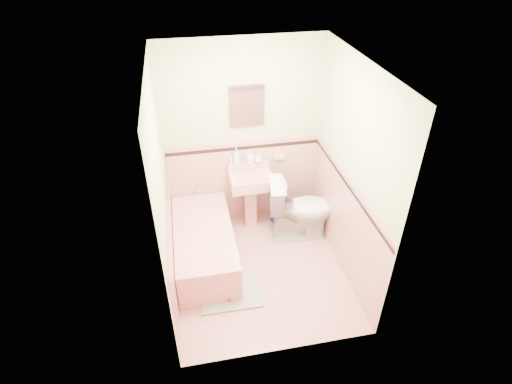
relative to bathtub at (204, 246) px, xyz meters
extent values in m
plane|color=pink|center=(0.63, -0.33, -0.23)|extent=(2.20, 2.20, 0.00)
plane|color=white|center=(0.63, -0.33, 2.27)|extent=(2.20, 2.20, 0.00)
plane|color=#F5EAC7|center=(0.63, 0.77, 1.02)|extent=(2.50, 0.00, 2.50)
plane|color=#F5EAC7|center=(0.63, -1.43, 1.02)|extent=(2.50, 0.00, 2.50)
plane|color=#F5EAC7|center=(-0.37, -0.33, 1.02)|extent=(0.00, 2.50, 2.50)
plane|color=#F5EAC7|center=(1.63, -0.33, 1.02)|extent=(0.00, 2.50, 2.50)
plane|color=pink|center=(0.63, 0.76, 0.38)|extent=(2.00, 0.00, 2.00)
plane|color=pink|center=(0.63, -1.42, 0.38)|extent=(2.00, 0.00, 2.00)
plane|color=pink|center=(-0.36, -0.33, 0.38)|extent=(0.00, 2.20, 2.20)
plane|color=pink|center=(1.62, -0.33, 0.38)|extent=(0.00, 2.20, 2.20)
plane|color=black|center=(0.63, 0.75, 0.90)|extent=(2.00, 0.00, 2.00)
plane|color=black|center=(0.63, -1.41, 0.90)|extent=(2.00, 0.00, 2.00)
plane|color=black|center=(-0.35, -0.33, 0.89)|extent=(0.00, 2.20, 2.20)
plane|color=black|center=(1.61, -0.33, 0.89)|extent=(0.00, 2.20, 2.20)
plane|color=pink|center=(0.63, 0.75, 0.99)|extent=(2.00, 0.00, 2.00)
plane|color=pink|center=(0.63, -1.41, 0.99)|extent=(2.00, 0.00, 2.00)
plane|color=pink|center=(-0.35, -0.33, 1.00)|extent=(0.00, 2.20, 2.20)
plane|color=pink|center=(1.61, -0.33, 1.00)|extent=(0.00, 2.20, 2.20)
cube|color=#DA908B|center=(0.00, 0.00, 0.00)|extent=(0.70, 1.50, 0.45)
cylinder|color=silver|center=(0.00, 0.72, 0.41)|extent=(0.04, 0.12, 0.04)
cylinder|color=silver|center=(0.68, 0.67, 0.72)|extent=(0.02, 0.02, 0.10)
cube|color=white|center=(0.68, 0.74, 1.47)|extent=(0.36, 0.04, 0.45)
cube|color=#DA908B|center=(1.10, 0.73, 0.72)|extent=(0.13, 0.08, 0.04)
imported|color=#B2B2B2|center=(0.53, 0.71, 0.80)|extent=(0.10, 0.10, 0.24)
imported|color=#B2B2B2|center=(0.70, 0.71, 0.78)|extent=(0.11, 0.11, 0.20)
imported|color=#B2B2B2|center=(0.82, 0.71, 0.76)|extent=(0.15, 0.15, 0.15)
cylinder|color=white|center=(0.46, 0.71, 0.74)|extent=(0.04, 0.04, 0.12)
imported|color=white|center=(1.29, 0.25, 0.20)|extent=(0.90, 0.59, 0.86)
cube|color=#90A186|center=(0.23, -0.65, -0.21)|extent=(0.69, 0.46, 0.03)
cube|color=#BF1E59|center=(0.16, -0.72, -0.17)|extent=(0.14, 0.09, 0.05)
camera|label=1|loc=(-0.09, -3.77, 3.37)|focal=28.48mm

